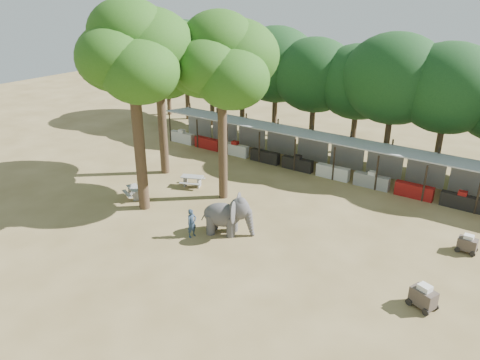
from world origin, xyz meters
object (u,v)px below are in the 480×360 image
Objects in this scene: elephant at (228,215)px; picnic_table_far at (192,180)px; yard_tree_left at (158,56)px; picnic_table_near at (135,191)px; yard_tree_back at (221,60)px; yard_tree_center at (132,52)px; cart_back at (467,244)px; cart_front at (423,297)px; handler at (192,223)px.

elephant reaches higher than picnic_table_far.
yard_tree_left is 9.10m from picnic_table_near.
yard_tree_back is 8.93m from elephant.
picnic_table_far is at bearing 86.37° from picnic_table_near.
yard_tree_center is (3.00, -5.00, 1.01)m from yard_tree_left.
elephant is (6.17, 0.20, -8.10)m from yard_tree_center.
yard_tree_back is 11.28× the size of cart_back.
yard_tree_left is 0.97× the size of yard_tree_back.
picnic_table_far is at bearing -16.55° from yard_tree_left.
cart_back reaches higher than picnic_table_near.
yard_tree_back is 6.42× the size of picnic_table_near.
elephant is 10.51m from cart_front.
picnic_table_near is at bearing 156.71° from elephant.
handler is at bearing -72.52° from picnic_table_far.
yard_tree_center reaches higher than cart_front.
elephant reaches higher than cart_back.
cart_front is (16.26, -4.27, 0.07)m from picnic_table_far.
yard_tree_back is 9.86m from picnic_table_near.
yard_tree_center is 6.81× the size of picnic_table_near.
cart_back is (17.27, 5.56, -8.73)m from yard_tree_center.
cart_front is (19.65, -5.28, -7.65)m from yard_tree_left.
cart_front is (16.65, -0.28, -8.66)m from yard_tree_center.
handler is 0.87× the size of picnic_table_far.
yard_tree_back reaches higher than yard_tree_left.
cart_front is at bearing -94.87° from cart_back.
handler is at bearing -154.57° from cart_front.
cart_back is at bearing 4.70° from elephant.
handler is at bearing -150.34° from cart_back.
cart_back is (16.88, 1.57, 0.00)m from picnic_table_far.
handler is at bearing 8.27° from picnic_table_near.
picnic_table_far is 16.95m from cart_back.
yard_tree_center is at bearing -160.04° from cart_front.
elephant is at bearing -27.60° from yard_tree_left.
picnic_table_far is (-4.41, 5.21, -0.33)m from handler.
elephant reaches higher than picnic_table_near.
yard_tree_back is at bearing 29.23° from handler.
picnic_table_near is at bearing -70.59° from yard_tree_left.
handler is at bearing -70.95° from yard_tree_back.
cart_front is at bearing -75.30° from handler.
elephant is 12.34m from cart_back.
cart_back is (11.09, 5.36, -0.62)m from elephant.
yard_tree_left is at bearing -174.12° from cart_front.
yard_tree_back is 3.83× the size of elephant.
yard_tree_left is at bearing 140.67° from picnic_table_far.
yard_tree_left is 5.92m from yard_tree_center.
yard_tree_back reaches higher than cart_back.
yard_tree_back is 7.08× the size of handler.
picnic_table_near is 0.96× the size of picnic_table_far.
picnic_table_near is (-6.21, 1.71, -0.35)m from handler.
yard_tree_center is 18.77m from cart_front.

